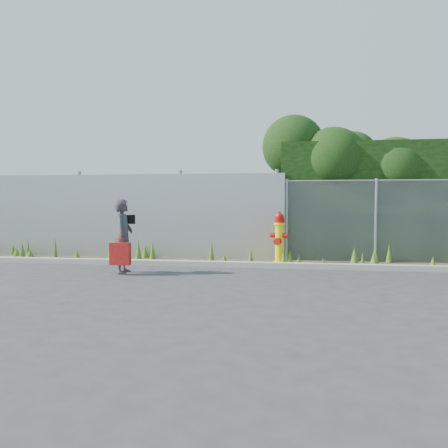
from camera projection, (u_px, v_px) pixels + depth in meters
name	position (u px, v px, depth m)	size (l,w,h in m)	color
ground	(229.00, 281.00, 8.14)	(80.00, 80.00, 0.00)	#353437
curb	(240.00, 264.00, 9.92)	(16.00, 0.22, 0.12)	#A19B91
weed_strip	(235.00, 257.00, 10.58)	(16.00, 1.28, 0.54)	#403924
corrugated_fence	(123.00, 216.00, 11.52)	(8.50, 0.21, 2.30)	#A9ACB1
chainlink_fence	(421.00, 221.00, 10.44)	(6.50, 0.07, 2.05)	gray
hedge	(414.00, 180.00, 11.36)	(7.83, 2.06, 3.89)	black
fire_hydrant	(279.00, 239.00, 10.37)	(0.42, 0.38, 1.25)	yellow
woman	(123.00, 236.00, 9.05)	(0.56, 0.37, 1.54)	#0E5059
red_tote_bag	(120.00, 254.00, 8.83)	(0.41, 0.15, 0.54)	#A00921
black_shoulder_bag	(129.00, 219.00, 9.21)	(0.25, 0.11, 0.19)	black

